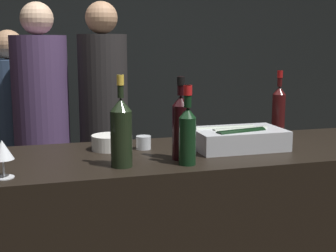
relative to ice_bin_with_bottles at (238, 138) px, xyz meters
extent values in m
cube|color=black|center=(-0.34, 2.02, 0.32)|extent=(6.40, 0.06, 2.80)
cube|color=#B7BABF|center=(0.00, 0.00, -0.01)|extent=(0.43, 0.27, 0.10)
cylinder|color=black|center=(-0.01, -0.06, 0.02)|extent=(0.26, 0.12, 0.07)
cylinder|color=#9EA899|center=(0.01, 0.00, 0.02)|extent=(0.28, 0.08, 0.06)
cylinder|color=#9EA899|center=(-0.04, 0.06, 0.02)|extent=(0.30, 0.07, 0.06)
cylinder|color=silver|center=(-0.60, 0.15, -0.02)|extent=(0.17, 0.17, 0.07)
cylinder|color=gray|center=(-0.60, 0.15, 0.01)|extent=(0.14, 0.14, 0.01)
cylinder|color=silver|center=(-1.06, -0.22, -0.05)|extent=(0.08, 0.08, 0.00)
cylinder|color=silver|center=(-1.06, -0.22, -0.02)|extent=(0.01, 0.01, 0.07)
cone|color=silver|center=(-1.06, -0.22, 0.06)|extent=(0.08, 0.08, 0.07)
cylinder|color=silver|center=(-0.44, 0.11, -0.02)|extent=(0.07, 0.07, 0.06)
sphere|color=#F4C66B|center=(-0.44, 0.11, -0.02)|extent=(0.03, 0.03, 0.03)
cylinder|color=black|center=(-0.33, -0.22, 0.05)|extent=(0.07, 0.07, 0.20)
cone|color=black|center=(-0.33, -0.22, 0.17)|extent=(0.07, 0.07, 0.04)
cylinder|color=black|center=(-0.33, -0.22, 0.23)|extent=(0.03, 0.03, 0.09)
cylinder|color=red|center=(-0.33, -0.22, 0.26)|extent=(0.04, 0.04, 0.04)
cylinder|color=black|center=(-0.60, -0.17, 0.06)|extent=(0.09, 0.09, 0.23)
cone|color=black|center=(-0.60, -0.17, 0.20)|extent=(0.09, 0.09, 0.05)
cylinder|color=black|center=(-0.60, -0.17, 0.28)|extent=(0.03, 0.03, 0.09)
cylinder|color=gold|center=(-0.60, -0.17, 0.30)|extent=(0.03, 0.03, 0.04)
cylinder|color=black|center=(-0.33, -0.12, 0.06)|extent=(0.07, 0.07, 0.24)
cone|color=black|center=(-0.33, -0.12, 0.21)|extent=(0.07, 0.07, 0.04)
cylinder|color=black|center=(-0.33, -0.12, 0.27)|extent=(0.03, 0.03, 0.08)
cylinder|color=black|center=(-0.33, -0.12, 0.29)|extent=(0.03, 0.03, 0.04)
cylinder|color=#380F0F|center=(0.36, 0.26, 0.06)|extent=(0.07, 0.07, 0.22)
cone|color=#380F0F|center=(0.36, 0.26, 0.19)|extent=(0.07, 0.07, 0.04)
cylinder|color=#380F0F|center=(0.36, 0.26, 0.26)|extent=(0.03, 0.03, 0.09)
cylinder|color=maroon|center=(0.36, 0.26, 0.28)|extent=(0.03, 0.03, 0.04)
cube|color=black|center=(-0.89, 1.12, -0.67)|extent=(0.27, 0.20, 0.83)
cylinder|color=#473356|center=(-0.89, 1.12, 0.12)|extent=(0.36, 0.36, 0.75)
sphere|color=beige|center=(-0.89, 1.12, 0.60)|extent=(0.21, 0.21, 0.21)
cube|color=black|center=(-0.49, 1.06, -0.67)|extent=(0.24, 0.18, 0.83)
cylinder|color=black|center=(-0.49, 1.06, 0.13)|extent=(0.32, 0.32, 0.75)
sphere|color=tan|center=(-0.49, 1.06, 0.61)|extent=(0.21, 0.21, 0.21)
cube|color=black|center=(-1.10, 1.55, -0.72)|extent=(0.30, 0.22, 0.73)
cylinder|color=#334766|center=(-1.10, 1.55, -0.01)|extent=(0.40, 0.40, 0.68)
sphere|color=tan|center=(-1.10, 1.55, 0.44)|extent=(0.21, 0.21, 0.21)
camera|label=1|loc=(-0.93, -2.03, 0.45)|focal=50.00mm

